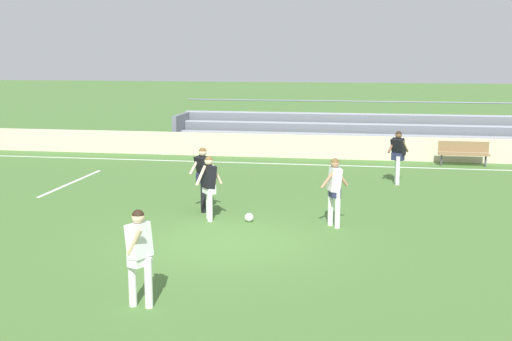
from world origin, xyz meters
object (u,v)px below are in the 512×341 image
object	(u,v)px
player_dark_wide_right	(398,153)
player_white_pressing_high	(335,186)
bleacher_stand	(376,132)
bench_near_wall_gap	(464,151)
player_dark_trailing_run	(209,183)
soccer_ball	(249,218)
player_white_wide_left	(139,250)
player_dark_deep_cover	(203,173)

from	to	relation	value
player_dark_wide_right	player_white_pressing_high	bearing A→B (deg)	-107.31
bleacher_stand	player_dark_wide_right	world-z (taller)	bleacher_stand
bench_near_wall_gap	player_dark_wide_right	distance (m)	4.60
player_dark_trailing_run	soccer_ball	world-z (taller)	player_dark_trailing_run
player_white_wide_left	player_dark_trailing_run	bearing A→B (deg)	92.37
player_dark_trailing_run	soccer_ball	distance (m)	1.31
bleacher_stand	player_dark_deep_cover	size ratio (longest dim) A/B	10.14
player_dark_wide_right	bleacher_stand	bearing A→B (deg)	95.00
bench_near_wall_gap	soccer_ball	size ratio (longest dim) A/B	8.18
bench_near_wall_gap	soccer_ball	bearing A→B (deg)	-124.53
bleacher_stand	soccer_ball	bearing A→B (deg)	-104.54
bleacher_stand	soccer_ball	size ratio (longest dim) A/B	77.80
soccer_ball	player_dark_wide_right	bearing A→B (deg)	55.01
player_dark_trailing_run	player_dark_deep_cover	xyz separation A→B (m)	(-0.38, 0.87, 0.06)
player_dark_deep_cover	player_dark_trailing_run	bearing A→B (deg)	-66.70
player_dark_deep_cover	player_white_pressing_high	size ratio (longest dim) A/B	1.02
player_dark_deep_cover	player_white_pressing_high	xyz separation A→B (m)	(3.46, -0.98, -0.02)
player_white_wide_left	soccer_ball	xyz separation A→B (m)	(0.77, 5.62, -0.86)
bleacher_stand	player_white_wide_left	world-z (taller)	bleacher_stand
player_dark_trailing_run	player_dark_wide_right	world-z (taller)	player_dark_wide_right
bleacher_stand	player_dark_wide_right	distance (m)	6.92
bleacher_stand	player_dark_trailing_run	xyz separation A→B (m)	(-4.20, -12.29, 0.12)
bench_near_wall_gap	player_dark_trailing_run	size ratio (longest dim) A/B	1.12
player_dark_deep_cover	bench_near_wall_gap	bearing A→B (deg)	47.15
player_dark_wide_right	player_white_wide_left	xyz separation A→B (m)	(-4.57, -11.04, -0.04)
bleacher_stand	player_dark_trailing_run	distance (m)	12.99
player_dark_deep_cover	player_dark_wide_right	bearing A→B (deg)	41.18
player_dark_wide_right	bench_near_wall_gap	bearing A→B (deg)	56.14
bench_near_wall_gap	player_dark_deep_cover	distance (m)	11.37
player_dark_trailing_run	player_white_pressing_high	size ratio (longest dim) A/B	0.97
bench_near_wall_gap	player_dark_wide_right	bearing A→B (deg)	-123.86
player_white_wide_left	soccer_ball	bearing A→B (deg)	82.15
player_dark_deep_cover	player_dark_wide_right	size ratio (longest dim) A/B	1.00
player_dark_trailing_run	player_dark_deep_cover	bearing A→B (deg)	113.30
bench_near_wall_gap	player_white_wide_left	size ratio (longest dim) A/B	1.10
bleacher_stand	player_dark_deep_cover	world-z (taller)	bleacher_stand
bench_near_wall_gap	player_dark_wide_right	world-z (taller)	player_dark_wide_right
player_dark_trailing_run	player_dark_wide_right	bearing A→B (deg)	48.35
bench_near_wall_gap	player_dark_trailing_run	world-z (taller)	player_dark_trailing_run
player_dark_wide_right	soccer_ball	world-z (taller)	player_dark_wide_right
bench_near_wall_gap	player_white_wide_left	distance (m)	16.46
player_dark_trailing_run	player_dark_deep_cover	distance (m)	0.95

